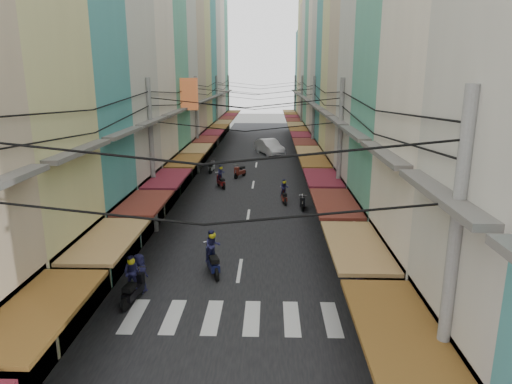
% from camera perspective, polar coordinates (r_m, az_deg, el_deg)
% --- Properties ---
extents(ground, '(160.00, 160.00, 0.00)m').
position_cam_1_polar(ground, '(22.13, -1.72, -7.67)').
color(ground, slate).
rests_on(ground, ground).
extents(road, '(10.00, 80.00, 0.02)m').
position_cam_1_polar(road, '(41.32, -0.05, 2.87)').
color(road, black).
rests_on(road, ground).
extents(sidewalk_left, '(3.00, 80.00, 0.06)m').
position_cam_1_polar(sidewalk_left, '(42.03, -8.96, 2.92)').
color(sidewalk_left, gray).
rests_on(sidewalk_left, ground).
extents(sidewalk_right, '(3.00, 80.00, 0.06)m').
position_cam_1_polar(sidewalk_right, '(41.63, 8.94, 2.81)').
color(sidewalk_right, gray).
rests_on(sidewalk_right, ground).
extents(crosswalk, '(7.55, 2.40, 0.01)m').
position_cam_1_polar(crosswalk, '(16.73, -3.00, -15.37)').
color(crosswalk, silver).
rests_on(crosswalk, ground).
extents(building_row_left, '(7.80, 67.67, 23.70)m').
position_cam_1_polar(building_row_left, '(38.17, -12.71, 16.32)').
color(building_row_left, beige).
rests_on(building_row_left, ground).
extents(building_row_right, '(7.80, 68.98, 22.59)m').
position_cam_1_polar(building_row_right, '(37.50, 12.43, 15.81)').
color(building_row_right, teal).
rests_on(building_row_right, ground).
extents(utility_poles, '(10.20, 66.13, 8.20)m').
position_cam_1_polar(utility_poles, '(35.53, -0.32, 11.67)').
color(utility_poles, gray).
rests_on(utility_poles, ground).
extents(white_car, '(6.04, 4.23, 1.99)m').
position_cam_1_polar(white_car, '(49.31, 1.68, 4.76)').
color(white_car, white).
rests_on(white_car, ground).
extents(bicycle, '(1.72, 0.66, 1.18)m').
position_cam_1_polar(bicycle, '(20.28, 14.93, -10.34)').
color(bicycle, black).
rests_on(bicycle, ground).
extents(moving_scooters, '(7.62, 25.36, 1.96)m').
position_cam_1_polar(moving_scooters, '(27.39, -3.83, -2.10)').
color(moving_scooters, black).
rests_on(moving_scooters, ground).
extents(parked_scooters, '(13.26, 12.81, 0.99)m').
position_cam_1_polar(parked_scooters, '(18.01, 12.45, -11.84)').
color(parked_scooters, black).
rests_on(parked_scooters, ground).
extents(pedestrians, '(12.37, 12.73, 2.25)m').
position_cam_1_polar(pedestrians, '(24.03, -11.31, -3.54)').
color(pedestrians, '#271E28').
rests_on(pedestrians, ground).
extents(market_umbrella, '(2.34, 2.34, 2.47)m').
position_cam_1_polar(market_umbrella, '(14.69, 24.86, -11.82)').
color(market_umbrella, '#B2B2B7').
rests_on(market_umbrella, ground).
extents(traffic_sign, '(0.10, 0.65, 2.98)m').
position_cam_1_polar(traffic_sign, '(19.20, 12.19, -4.59)').
color(traffic_sign, gray).
rests_on(traffic_sign, ground).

